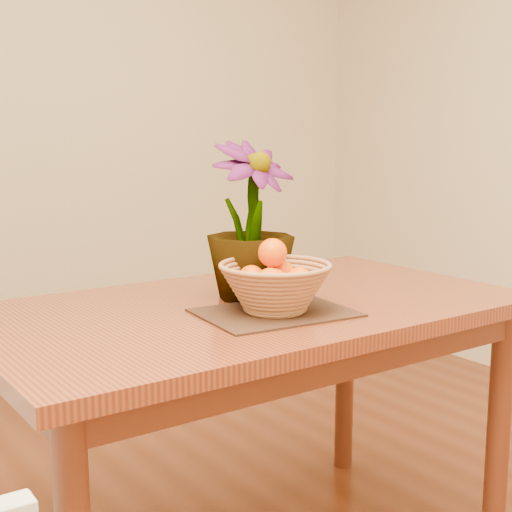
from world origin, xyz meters
TOP-DOWN VIEW (x-y plane):
  - wall_back at (0.00, 2.25)m, footprint 4.00×0.02m
  - table at (0.00, 0.30)m, footprint 1.40×0.80m
  - placemat at (-0.03, 0.17)m, footprint 0.38×0.30m
  - wicker_basket at (-0.03, 0.17)m, footprint 0.27×0.27m
  - orange_pile at (-0.02, 0.18)m, footprint 0.16×0.15m
  - potted_plant at (0.02, 0.34)m, footprint 0.26×0.26m

SIDE VIEW (x-z plane):
  - table at x=0.00m, z-range 0.29..1.04m
  - placemat at x=-0.03m, z-range 0.75..0.76m
  - wicker_basket at x=-0.03m, z-range 0.75..0.87m
  - orange_pile at x=-0.02m, z-range 0.78..0.91m
  - potted_plant at x=0.02m, z-range 0.75..1.17m
  - wall_back at x=0.00m, z-range 0.00..2.70m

